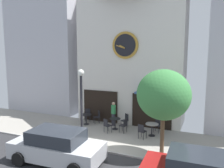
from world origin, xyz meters
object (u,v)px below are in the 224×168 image
Objects in this scene: parked_car_silver at (57,146)px; cafe_chair_curbside at (98,116)px; cafe_chair_left_end at (126,119)px; pedestrian_green at (113,113)px; cafe_table_center_right at (152,127)px; street_tree at (163,95)px; cafe_chair_mid_row at (158,124)px; cafe_chair_under_awning at (88,114)px; street_lamp at (81,106)px; cafe_chair_outer at (142,130)px; cafe_chair_corner at (107,125)px; cafe_table_rightmost at (86,117)px; cafe_chair_near_lamp at (124,125)px; cafe_table_near_door at (115,121)px.

cafe_chair_curbside is at bearing 98.54° from parked_car_silver.
cafe_chair_left_end is 0.54× the size of pedestrian_green.
parked_car_silver is at bearing -123.24° from cafe_table_center_right.
cafe_chair_left_end is at bearing 132.13° from street_tree.
cafe_chair_mid_row is at bearing 78.19° from cafe_table_center_right.
cafe_chair_left_end is at bearing 3.10° from pedestrian_green.
pedestrian_green is at bearing -5.77° from cafe_chair_under_awning.
street_lamp is 2.80m from parked_car_silver.
cafe_chair_outer is 1.00× the size of cafe_chair_corner.
street_lamp reaches higher than cafe_chair_under_awning.
cafe_chair_mid_row is 2.23m from cafe_chair_left_end.
parked_car_silver reaches higher than cafe_table_rightmost.
cafe_chair_corner is (-3.82, 1.88, -2.52)m from street_tree.
pedestrian_green is (-1.17, 1.06, 0.33)m from cafe_chair_near_lamp.
cafe_table_near_door is 0.85m from cafe_chair_corner.
cafe_table_near_door is 2.54m from cafe_table_center_right.
cafe_table_center_right is at bearing 59.63° from cafe_chair_outer.
cafe_chair_under_awning is 6.43m from parked_car_silver.
street_lamp is 0.95× the size of parked_car_silver.
cafe_chair_curbside and cafe_chair_mid_row have the same top height.
street_lamp is 3.74m from pedestrian_green.
street_lamp is at bearing -178.73° from street_tree.
pedestrian_green reaches higher than parked_car_silver.
cafe_table_center_right is 0.89× the size of cafe_chair_curbside.
cafe_table_rightmost is at bearing 175.31° from cafe_table_center_right.
cafe_chair_under_awning is at bearing 160.49° from cafe_table_near_door.
cafe_table_center_right is 0.48× the size of pedestrian_green.
cafe_chair_corner is at bearing -168.18° from cafe_table_center_right.
street_lamp reaches higher than cafe_table_rightmost.
street_tree is 4.25m from cafe_chair_mid_row.
cafe_chair_corner is (0.64, 1.98, -1.58)m from street_lamp.
cafe_table_center_right is at bearing -25.50° from cafe_chair_left_end.
cafe_table_near_door is at bearing -59.84° from pedestrian_green.
cafe_chair_mid_row and cafe_chair_under_awning have the same top height.
cafe_table_near_door is 0.44× the size of pedestrian_green.
pedestrian_green is at bearing 16.09° from cafe_table_rightmost.
cafe_table_rightmost is 2.27m from cafe_table_near_door.
pedestrian_green is at bearing 137.94° from cafe_chair_near_lamp.
cafe_chair_curbside is 1.00× the size of cafe_chair_left_end.
cafe_table_near_door is 0.88m from cafe_chair_left_end.
pedestrian_green is (-2.93, 0.93, 0.29)m from cafe_table_center_right.
cafe_table_near_door is 0.82× the size of cafe_chair_corner.
cafe_table_center_right is at bearing -4.69° from cafe_table_rightmost.
pedestrian_green is at bearing 139.61° from street_tree.
cafe_chair_corner is at bearing 175.93° from cafe_chair_outer.
cafe_chair_outer is 5.14m from parked_car_silver.
street_tree is 0.98× the size of parked_car_silver.
parked_car_silver is (-0.53, -4.44, 0.23)m from cafe_chair_corner.
pedestrian_green reaches higher than cafe_chair_under_awning.
cafe_chair_under_awning is 3.58m from cafe_chair_near_lamp.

